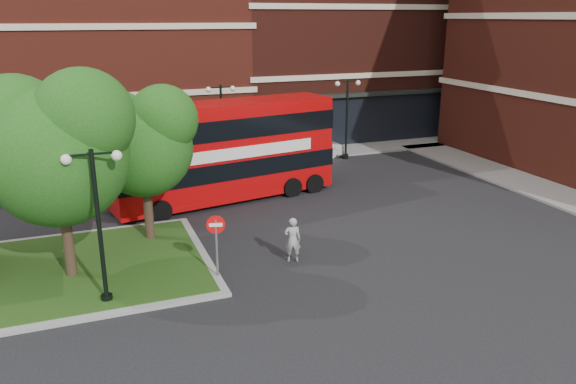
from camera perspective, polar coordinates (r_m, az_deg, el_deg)
name	(u,v)px	position (r m, az deg, el deg)	size (l,w,h in m)	color
ground	(273,278)	(19.68, -1.52, -8.75)	(120.00, 120.00, 0.00)	black
pavement_far	(183,164)	(34.77, -10.60, 2.78)	(44.00, 3.00, 0.12)	slate
terrace_far_left	(31,44)	(40.78, -24.65, 13.55)	(26.00, 12.00, 14.00)	maroon
terrace_far_right	(340,25)	(45.25, 5.32, 16.50)	(18.00, 12.00, 16.00)	#471911
traffic_island	(26,277)	(21.60, -25.05, -7.83)	(12.60, 7.60, 0.15)	gray
tree_island_west	(53,143)	(19.66, -22.80, 4.65)	(5.40, 4.71, 7.21)	#2D2116
tree_island_east	(140,138)	(22.31, -14.77, 5.37)	(4.46, 3.90, 6.29)	#2D2116
lamp_island	(98,219)	(17.87, -18.71, -2.66)	(1.72, 0.36, 5.00)	black
lamp_far_left	(222,123)	(32.67, -6.74, 6.99)	(1.72, 0.36, 5.00)	black
lamp_far_right	(347,115)	(35.45, 6.00, 7.83)	(1.72, 0.36, 5.00)	black
bus	(224,145)	(27.24, -6.51, 4.77)	(11.31, 4.47, 4.22)	#A90608
woman	(293,240)	(20.64, 0.46, -4.87)	(0.62, 0.41, 1.71)	gray
car_silver	(135,162)	(33.17, -15.25, 2.92)	(1.70, 4.23, 1.44)	#ACAEB3
car_white	(310,147)	(35.82, 2.24, 4.56)	(1.50, 4.30, 1.42)	white
no_entry_sign	(216,234)	(19.13, -7.31, -4.27)	(0.63, 0.21, 2.32)	slate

